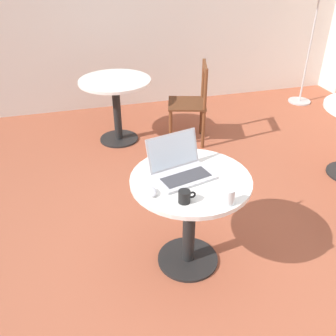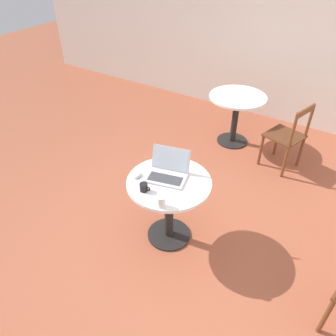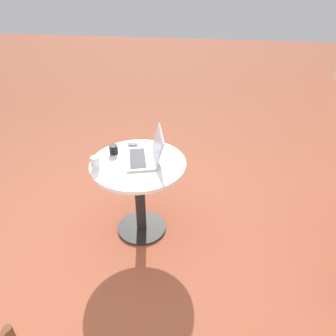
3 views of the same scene
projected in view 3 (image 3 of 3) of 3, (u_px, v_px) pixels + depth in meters
ground_plane at (126, 223)px, 3.06m from camera, size 16.00×16.00×0.00m
cafe_table_near at (139, 181)px, 2.71m from camera, size 0.77×0.77×0.72m
laptop at (146, 154)px, 2.62m from camera, size 0.42×0.37×0.24m
mouse at (133, 143)px, 2.84m from camera, size 0.06×0.10×0.03m
mug at (113, 150)px, 2.71m from camera, size 0.10×0.07×0.08m
drinking_glass at (95, 163)px, 2.51m from camera, size 0.07×0.07×0.10m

